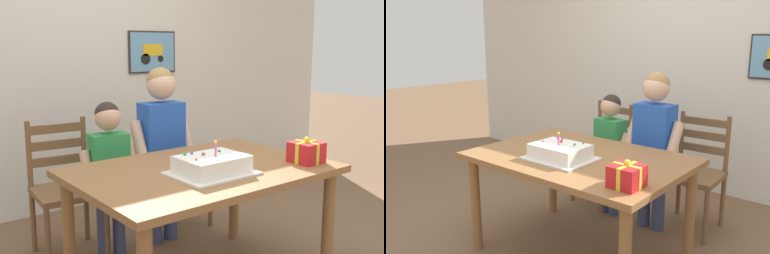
% 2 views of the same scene
% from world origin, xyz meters
% --- Properties ---
extents(back_wall, '(6.40, 0.11, 2.60)m').
position_xyz_m(back_wall, '(0.00, 1.79, 1.30)').
color(back_wall, silver).
rests_on(back_wall, ground).
extents(dining_table, '(1.43, 0.98, 0.73)m').
position_xyz_m(dining_table, '(0.00, 0.00, 0.64)').
color(dining_table, olive).
rests_on(dining_table, ground).
extents(birthday_cake, '(0.44, 0.34, 0.19)m').
position_xyz_m(birthday_cake, '(-0.05, -0.15, 0.78)').
color(birthday_cake, white).
rests_on(birthday_cake, dining_table).
extents(gift_box_red_large, '(0.17, 0.17, 0.16)m').
position_xyz_m(gift_box_red_large, '(0.56, -0.29, 0.80)').
color(gift_box_red_large, red).
rests_on(gift_box_red_large, dining_table).
extents(chair_left, '(0.46, 0.46, 0.92)m').
position_xyz_m(chair_left, '(-0.44, 0.91, 0.47)').
color(chair_left, brown).
rests_on(chair_left, ground).
extents(chair_right, '(0.43, 0.43, 0.92)m').
position_xyz_m(chair_right, '(0.45, 0.92, 0.47)').
color(chair_right, brown).
rests_on(chair_right, ground).
extents(child_older, '(0.47, 0.27, 1.27)m').
position_xyz_m(child_older, '(0.19, 0.69, 0.77)').
color(child_older, '#38426B').
rests_on(child_older, ground).
extents(child_younger, '(0.40, 0.24, 1.06)m').
position_xyz_m(child_younger, '(-0.23, 0.69, 0.64)').
color(child_younger, '#38426B').
rests_on(child_younger, ground).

